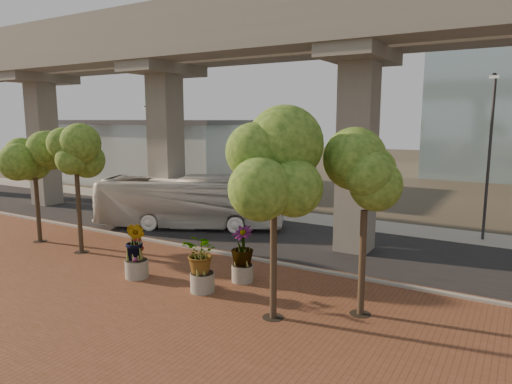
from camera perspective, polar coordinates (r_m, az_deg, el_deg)
The scene contains 18 objects.
ground at distance 23.97m, azimuth -3.26°, elevation -6.37°, with size 160.00×160.00×0.00m, color #383428.
brick_plaza at distance 18.23m, azimuth -17.77°, elevation -11.78°, with size 70.00×13.00×0.06m, color brown.
asphalt_road at distance 25.59m, azimuth -0.75°, elevation -5.31°, with size 90.00×8.00×0.04m, color black.
curb_strip at distance 22.39m, azimuth -6.15°, elevation -7.33°, with size 70.00×0.25×0.16m, color gray.
far_sidewalk at distance 30.29m, azimuth 4.70°, elevation -3.05°, with size 90.00×3.00×0.06m, color gray.
transit_viaduct at distance 24.80m, azimuth -0.79°, elevation 11.17°, with size 72.00×5.60×12.40m.
station_pavilion at distance 48.27m, azimuth -12.45°, elevation 5.13°, with size 23.00×13.00×6.30m.
transit_bus at distance 27.14m, azimuth -8.27°, elevation -1.31°, with size 2.58×10.97×3.06m, color white.
fire_hydrant at distance 21.62m, azimuth -14.58°, elevation -6.75°, with size 0.56×0.50×1.11m.
planter_front at distance 17.03m, azimuth -6.78°, elevation -8.00°, with size 2.01×2.01×2.21m.
planter_right at distance 17.93m, azimuth -1.72°, elevation -7.05°, with size 2.08×2.08×2.22m.
planter_left at distance 18.98m, azimuth -14.80°, elevation -6.33°, with size 2.07×2.07×2.28m.
street_tree_far_west at distance 25.83m, azimuth -26.03°, elevation 3.98°, with size 3.27×3.27×5.95m.
street_tree_near_west at distance 22.85m, azimuth -21.66°, elevation 4.75°, with size 3.27×3.27×6.37m.
street_tree_near_east at distance 14.00m, azimuth 2.26°, elevation 2.09°, with size 4.14×4.14×6.53m.
street_tree_far_east at distance 14.69m, azimuth 13.50°, elevation 1.31°, with size 3.22×3.22×5.89m.
streetlamp_west at distance 36.08m, azimuth -12.63°, elevation 5.53°, with size 0.36×1.06×7.32m.
streetlamp_east at distance 26.44m, azimuth 27.19°, elevation 5.08°, with size 0.42×1.24×8.56m.
Camera 1 is at (12.96, -19.13, 6.40)m, focal length 32.00 mm.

